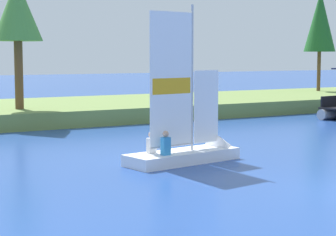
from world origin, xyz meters
TOP-DOWN VIEW (x-y plane):
  - shore_bank at (0.00, 22.73)m, footprint 80.00×10.40m
  - shoreline_tree_centre at (-3.64, 20.22)m, footprint 2.51×2.51m
  - shoreline_tree_midright at (21.11, 24.52)m, footprint 2.40×2.40m
  - sailboat at (-1.35, 6.81)m, footprint 4.75×1.99m

SIDE VIEW (x-z plane):
  - shore_bank at x=0.00m, z-range 0.00..0.84m
  - sailboat at x=-1.35m, z-range -2.41..3.26m
  - shoreline_tree_centre at x=-3.64m, z-range 2.47..9.10m
  - shoreline_tree_midright at x=21.11m, z-range 2.32..10.01m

